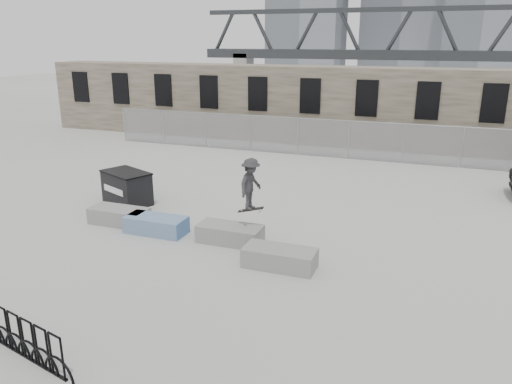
% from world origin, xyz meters
% --- Properties ---
extents(ground, '(120.00, 120.00, 0.00)m').
position_xyz_m(ground, '(0.00, 0.00, 0.00)').
color(ground, '#BBBAB5').
rests_on(ground, ground).
extents(stone_wall, '(36.00, 2.58, 4.50)m').
position_xyz_m(stone_wall, '(0.00, 16.24, 2.26)').
color(stone_wall, brown).
rests_on(stone_wall, ground).
extents(chainlink_fence, '(22.06, 0.06, 2.02)m').
position_xyz_m(chainlink_fence, '(-0.00, 12.50, 1.04)').
color(chainlink_fence, gray).
rests_on(chainlink_fence, ground).
extents(planter_far_left, '(2.00, 0.90, 0.55)m').
position_xyz_m(planter_far_left, '(-2.83, 0.22, 0.30)').
color(planter_far_left, gray).
rests_on(planter_far_left, ground).
extents(planter_center_left, '(2.00, 0.90, 0.55)m').
position_xyz_m(planter_center_left, '(-1.21, -0.09, 0.30)').
color(planter_center_left, '#3A6BAF').
rests_on(planter_center_left, ground).
extents(planter_center_right, '(2.00, 0.90, 0.55)m').
position_xyz_m(planter_center_right, '(1.36, 0.03, 0.30)').
color(planter_center_right, gray).
rests_on(planter_center_right, ground).
extents(planter_offset, '(2.00, 0.90, 0.55)m').
position_xyz_m(planter_offset, '(3.34, -1.12, 0.30)').
color(planter_offset, gray).
rests_on(planter_offset, ground).
extents(dumpster, '(2.22, 1.84, 1.26)m').
position_xyz_m(dumpster, '(-3.82, 2.17, 0.63)').
color(dumpster, black).
rests_on(dumpster, ground).
extents(bike_rack, '(3.50, 0.90, 0.90)m').
position_xyz_m(bike_rack, '(-0.41, -6.72, 0.44)').
color(bike_rack, black).
rests_on(bike_rack, ground).
extents(truss_bridge, '(70.00, 3.00, 9.80)m').
position_xyz_m(truss_bridge, '(10.00, 55.00, 4.13)').
color(truss_bridge, '#2D3033').
rests_on(truss_bridge, ground).
extents(skateboarder, '(0.81, 1.11, 1.71)m').
position_xyz_m(skateboarder, '(1.94, 0.32, 1.87)').
color(skateboarder, '#2E2D30').
rests_on(skateboarder, ground).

